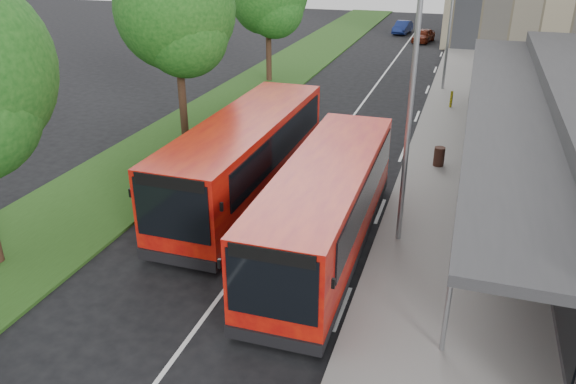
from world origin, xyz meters
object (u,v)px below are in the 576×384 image
lamp_post_near (408,98)px  litter_bin (439,156)px  lamp_post_far (450,13)px  bus_second (246,158)px  tree_mid (176,18)px  bollard (451,99)px  car_far (403,27)px  bus_main (326,207)px  car_near (424,35)px

lamp_post_near → litter_bin: (0.82, 6.72, -4.17)m
lamp_post_far → bus_second: lamp_post_far is taller
lamp_post_near → tree_mid: bearing=147.6°
bus_second → bollard: (6.56, 14.23, -0.96)m
tree_mid → lamp_post_far: (11.13, 12.95, -0.86)m
bollard → car_far: bearing=103.3°
lamp_post_near → car_far: size_ratio=2.20×
tree_mid → bus_main: tree_mid is taller
car_far → lamp_post_near: bearing=-76.3°
bus_second → car_far: 39.96m
lamp_post_far → tree_mid: bearing=-130.7°
lamp_post_near → bus_main: size_ratio=0.79×
litter_bin → bus_main: bearing=-109.9°
lamp_post_far → bus_second: size_ratio=0.74×
lamp_post_near → litter_bin: lamp_post_near is taller
bus_second → bollard: bus_second is taller
bus_second → tree_mid: bearing=135.1°
bus_second → car_near: (2.95, 35.62, -0.98)m
tree_mid → bollard: bearing=36.4°
lamp_post_far → car_far: lamp_post_far is taller
bollard → car_near: car_near is taller
car_near → lamp_post_far: bearing=-69.5°
bus_main → bus_second: 4.65m
car_far → car_near: bearing=-53.9°
bus_main → car_near: bus_main is taller
bus_second → car_near: 35.76m
car_far → bus_second: bearing=-84.2°
litter_bin → lamp_post_far: bearing=93.5°
lamp_post_far → bus_main: bearing=-95.5°
bus_second → litter_bin: 8.39m
lamp_post_near → litter_bin: bearing=83.0°
lamp_post_far → litter_bin: 13.95m
lamp_post_far → bus_main: 21.51m
lamp_post_near → car_far: bearing=97.2°
litter_bin → bollard: (-0.02, 9.13, 0.06)m
lamp_post_far → car_near: bearing=99.2°
bus_main → car_near: 38.42m
lamp_post_near → car_near: (-2.80, 37.23, -4.13)m
lamp_post_far → bus_second: 19.53m
tree_mid → bus_main: 12.93m
bus_second → car_near: bus_second is taller
lamp_post_near → bollard: size_ratio=8.80×
litter_bin → bollard: size_ratio=0.88×
lamp_post_near → car_far: (-5.25, 41.55, -4.12)m
tree_mid → car_near: 31.70m
tree_mid → car_near: (8.33, 30.18, -4.98)m
car_far → tree_mid: bearing=-93.1°
lamp_post_far → car_near: size_ratio=2.30×
bus_second → lamp_post_far: bearing=73.1°
lamp_post_near → car_near: 37.56m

